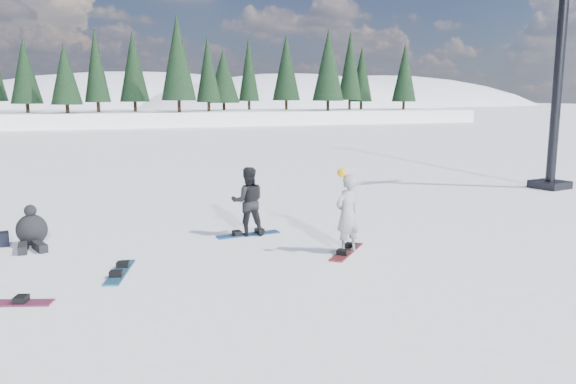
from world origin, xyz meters
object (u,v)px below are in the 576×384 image
(seated_rider, at_px, (32,231))
(lift_tower, at_px, (556,105))
(snowboarder_woman, at_px, (347,213))
(snowboarder_man, at_px, (248,201))
(snowboard_loose_b, at_px, (3,303))
(snowboard_loose_a, at_px, (120,272))

(seated_rider, bearing_deg, lift_tower, -3.68)
(snowboarder_woman, height_order, snowboarder_man, snowboarder_woman)
(seated_rider, height_order, snowboard_loose_b, seated_rider)
(lift_tower, height_order, snowboarder_man, lift_tower)
(snowboarder_woman, distance_m, snowboarder_man, 2.60)
(seated_rider, bearing_deg, snowboarder_man, -19.36)
(seated_rider, bearing_deg, snowboarder_woman, -35.64)
(seated_rider, xyz_separation_m, snowboard_loose_b, (-0.21, -3.58, -0.33))
(snowboarder_woman, relative_size, snowboard_loose_a, 1.19)
(snowboarder_woman, bearing_deg, lift_tower, -173.86)
(snowboarder_woman, bearing_deg, snowboard_loose_a, -22.05)
(snowboarder_woman, bearing_deg, snowboarder_man, -74.32)
(snowboarder_man, distance_m, seated_rider, 4.71)
(snowboarder_man, height_order, seated_rider, snowboarder_man)
(lift_tower, xyz_separation_m, seated_rider, (-16.53, -2.04, -2.54))
(snowboarder_man, bearing_deg, lift_tower, -155.59)
(lift_tower, bearing_deg, seated_rider, 176.12)
(lift_tower, relative_size, snowboard_loose_b, 4.74)
(lift_tower, xyz_separation_m, snowboarder_woman, (-10.42, -4.88, -2.06))
(snowboarder_woman, xyz_separation_m, snowboard_loose_b, (-6.32, -0.74, -0.82))
(snowboard_loose_a, bearing_deg, lift_tower, -56.20)
(snowboarder_woman, relative_size, snowboarder_man, 1.11)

